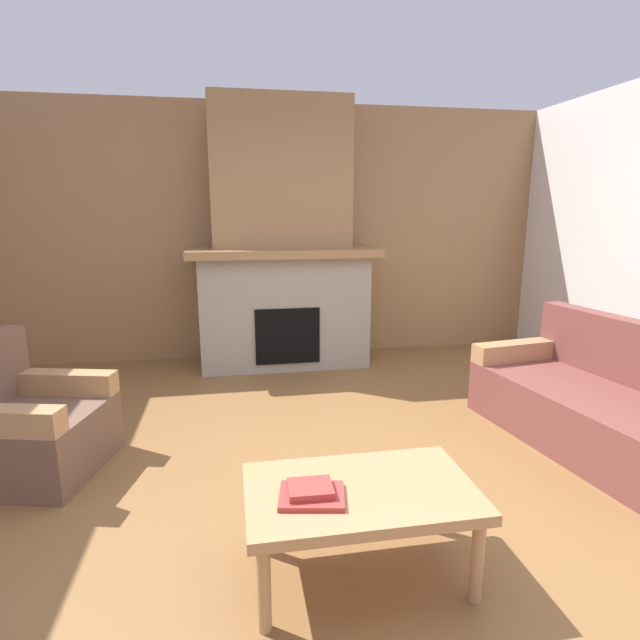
# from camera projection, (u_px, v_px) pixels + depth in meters

# --- Properties ---
(ground) EXTENTS (9.00, 9.00, 0.00)m
(ground) POSITION_uv_depth(u_px,v_px,m) (332.00, 494.00, 2.88)
(ground) COLOR brown
(wall_back_wood_panel) EXTENTS (6.00, 0.12, 2.70)m
(wall_back_wood_panel) POSITION_uv_depth(u_px,v_px,m) (279.00, 234.00, 5.47)
(wall_back_wood_panel) COLOR #997047
(wall_back_wood_panel) RESTS_ON ground
(fireplace) EXTENTS (1.90, 0.82, 2.70)m
(fireplace) POSITION_uv_depth(u_px,v_px,m) (282.00, 254.00, 5.15)
(fireplace) COLOR gray
(fireplace) RESTS_ON ground
(couch) EXTENTS (1.09, 1.90, 0.85)m
(couch) POSITION_uv_depth(u_px,v_px,m) (607.00, 408.00, 3.40)
(couch) COLOR brown
(couch) RESTS_ON ground
(armchair) EXTENTS (0.92, 0.92, 0.85)m
(armchair) POSITION_uv_depth(u_px,v_px,m) (26.00, 427.00, 3.08)
(armchair) COLOR brown
(armchair) RESTS_ON ground
(coffee_table) EXTENTS (1.00, 0.60, 0.43)m
(coffee_table) POSITION_uv_depth(u_px,v_px,m) (360.00, 498.00, 2.18)
(coffee_table) COLOR tan
(coffee_table) RESTS_ON ground
(book_stack_near_edge) EXTENTS (0.30, 0.25, 0.05)m
(book_stack_near_edge) POSITION_uv_depth(u_px,v_px,m) (311.00, 493.00, 2.08)
(book_stack_near_edge) COLOR #B23833
(book_stack_near_edge) RESTS_ON coffee_table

